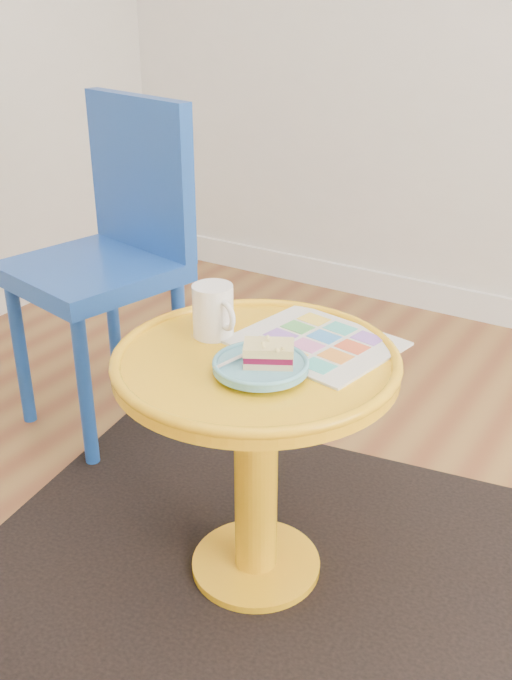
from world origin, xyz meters
The scene contains 9 objects.
room_walls centered at (-0.99, 0.99, 0.06)m, with size 4.00×4.00×4.00m.
rug centered at (-0.31, 0.30, 0.00)m, with size 1.30×1.10×0.01m, color black.
side_table centered at (-0.31, 0.30, 0.40)m, with size 0.59×0.59×0.56m.
chair centered at (-1.04, 0.69, 0.55)m, with size 0.51×0.51×0.96m.
newspaper centered at (-0.24, 0.42, 0.56)m, with size 0.31×0.27×0.01m, color silver.
mug centered at (-0.44, 0.34, 0.62)m, with size 0.12×0.09×0.11m.
plate centered at (-0.26, 0.24, 0.57)m, with size 0.19×0.19×0.02m.
cake_slice centered at (-0.25, 0.25, 0.60)m, with size 0.11×0.10×0.04m.
fork centered at (-0.30, 0.25, 0.58)m, with size 0.04×0.14×0.00m.
Camera 1 is at (0.42, -0.86, 1.25)m, focal length 40.00 mm.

